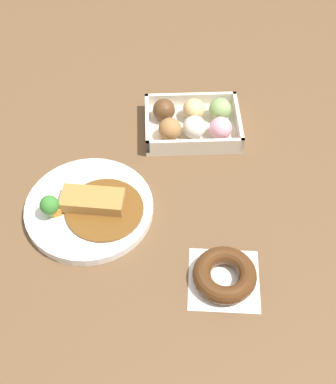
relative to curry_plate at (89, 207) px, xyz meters
The scene contains 4 objects.
ground_plane 0.06m from the curry_plate, 69.90° to the left, with size 1.60×1.60×0.00m, color brown.
curry_plate is the anchor object (origin of this frame).
donut_box 0.31m from the curry_plate, 45.19° to the left, with size 0.21×0.16×0.06m.
chocolate_ring_donut 0.30m from the curry_plate, 33.20° to the right, with size 0.14×0.14×0.04m.
Camera 1 is at (0.11, -0.69, 0.84)m, focal length 49.08 mm.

